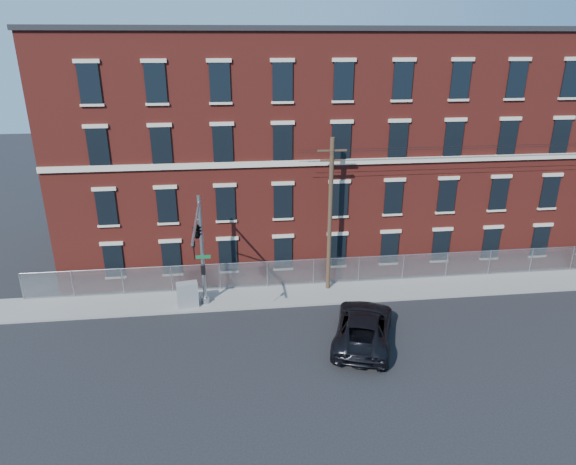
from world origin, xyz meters
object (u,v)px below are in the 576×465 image
Objects in this scene: utility_pole_near at (330,213)px; utility_cabinet at (188,295)px; traffic_signal_mast at (198,238)px; pickup_truck at (363,327)px.

utility_pole_near is 10.16m from utility_cabinet.
utility_pole_near is at bearing 23.14° from traffic_signal_mast.
utility_pole_near is (8.00, 3.42, -0.05)m from traffic_signal_mast.
traffic_signal_mast is 8.70m from utility_pole_near.
traffic_signal_mast reaches higher than pickup_truck.
pickup_truck is 10.92m from utility_cabinet.
pickup_truck is at bearing -17.76° from traffic_signal_mast.
utility_cabinet is (-1.04, 2.02, -4.47)m from traffic_signal_mast.
pickup_truck is at bearing -34.85° from utility_cabinet.
utility_pole_near is 7.69m from pickup_truck.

